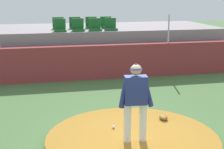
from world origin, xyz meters
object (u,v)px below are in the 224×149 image
at_px(fielding_glove, 163,117).
at_px(stadium_chair_6, 91,25).
at_px(stadium_chair_1, 78,27).
at_px(pitcher, 136,97).
at_px(baseball, 113,127).
at_px(stadium_chair_3, 111,26).
at_px(stadium_chair_5, 75,25).
at_px(stadium_chair_7, 106,24).
at_px(stadium_chair_4, 58,25).
at_px(stadium_chair_0, 60,28).
at_px(stadium_chair_2, 95,27).

relative_size(fielding_glove, stadium_chair_6, 0.60).
bearing_deg(stadium_chair_1, pitcher, 92.46).
bearing_deg(pitcher, stadium_chair_1, 97.68).
bearing_deg(stadium_chair_6, baseball, 84.83).
relative_size(stadium_chair_3, stadium_chair_6, 1.00).
relative_size(pitcher, stadium_chair_3, 3.40).
height_order(stadium_chair_5, stadium_chair_7, same).
relative_size(baseball, stadium_chair_4, 0.15).
xyz_separation_m(baseball, stadium_chair_3, (1.34, 6.58, 1.67)).
bearing_deg(stadium_chair_1, stadium_chair_5, -88.62).
bearing_deg(stadium_chair_4, stadium_chair_3, 156.65).
distance_m(stadium_chair_0, stadium_chair_7, 2.28).
height_order(baseball, fielding_glove, fielding_glove).
height_order(fielding_glove, stadium_chair_2, stadium_chair_2).
bearing_deg(stadium_chair_3, stadium_chair_5, -33.30).
xyz_separation_m(stadium_chair_1, stadium_chair_7, (1.35, 0.91, 0.00)).
distance_m(baseball, stadium_chair_2, 6.79).
height_order(fielding_glove, stadium_chair_4, stadium_chair_4).
distance_m(fielding_glove, stadium_chair_3, 6.50).
xyz_separation_m(baseball, fielding_glove, (1.34, 0.29, 0.02)).
bearing_deg(stadium_chair_4, stadium_chair_5, -179.94).
relative_size(fielding_glove, stadium_chair_5, 0.60).
bearing_deg(stadium_chair_6, pitcher, 87.38).
relative_size(stadium_chair_3, stadium_chair_5, 1.00).
bearing_deg(pitcher, stadium_chair_2, 92.26).
distance_m(pitcher, stadium_chair_3, 7.43).
height_order(stadium_chair_0, stadium_chair_5, same).
xyz_separation_m(fielding_glove, stadium_chair_5, (-1.37, 7.19, 1.65)).
bearing_deg(stadium_chair_4, fielding_glove, 106.20).
bearing_deg(pitcher, stadium_chair_3, 87.14).
height_order(baseball, stadium_chair_1, stadium_chair_1).
bearing_deg(baseball, stadium_chair_6, 84.83).
bearing_deg(pitcher, stadium_chair_7, 88.07).
bearing_deg(pitcher, baseball, 117.10).
xyz_separation_m(pitcher, fielding_glove, (1.04, 1.04, -0.93)).
distance_m(stadium_chair_3, stadium_chair_7, 0.90).
distance_m(fielding_glove, stadium_chair_1, 6.64).
bearing_deg(fielding_glove, stadium_chair_1, -161.06).
distance_m(stadium_chair_1, stadium_chair_7, 1.62).
distance_m(stadium_chair_1, stadium_chair_6, 1.15).
height_order(stadium_chair_3, stadium_chair_7, same).
bearing_deg(stadium_chair_3, stadium_chair_2, 2.38).
distance_m(pitcher, baseball, 1.25).
height_order(stadium_chair_3, stadium_chair_6, same).
bearing_deg(stadium_chair_6, stadium_chair_3, 125.98).
distance_m(baseball, fielding_glove, 1.37).
height_order(stadium_chair_1, stadium_chair_3, same).
relative_size(stadium_chair_2, stadium_chair_5, 1.00).
relative_size(stadium_chair_2, stadium_chair_7, 1.00).
bearing_deg(stadium_chair_1, stadium_chair_4, -50.92).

